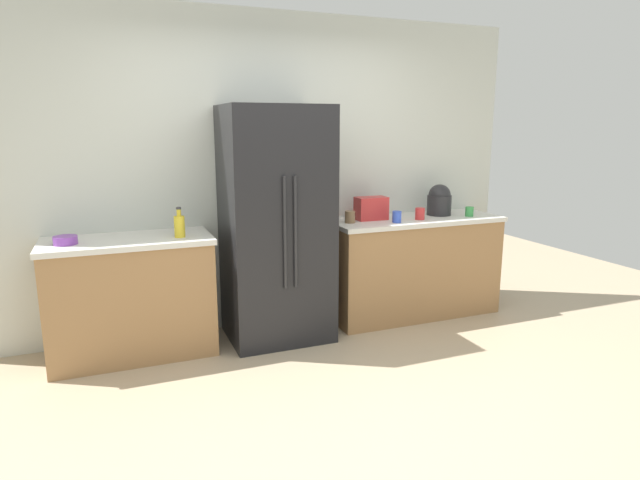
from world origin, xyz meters
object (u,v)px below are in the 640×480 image
bottle_a (179,226)px  cup_b (469,212)px  rice_cooker (439,200)px  cup_c (420,214)px  toaster (371,208)px  cup_d (397,217)px  bowl_a (65,240)px  refrigerator (276,225)px  cup_a (350,217)px

bottle_a → cup_b: (2.59, -0.02, -0.04)m
cup_b → rice_cooker: bearing=142.5°
cup_c → cup_b: bearing=-2.3°
toaster → cup_d: (0.14, -0.21, -0.05)m
bottle_a → bowl_a: bottle_a is taller
toaster → refrigerator: bearing=-173.0°
refrigerator → cup_b: size_ratio=21.68×
cup_c → cup_a: bearing=173.3°
cup_a → bottle_a: bearing=-177.0°
bottle_a → bowl_a: size_ratio=1.40×
bowl_a → refrigerator: bearing=-0.0°
cup_a → cup_d: (0.38, -0.13, -0.00)m
refrigerator → cup_d: bearing=-5.4°
refrigerator → bowl_a: (-1.54, 0.00, -0.00)m
toaster → cup_c: 0.44m
bottle_a → cup_c: 2.08m
refrigerator → cup_d: refrigerator is taller
cup_b → toaster: bearing=169.0°
rice_cooker → cup_c: bearing=-153.8°
refrigerator → bowl_a: refrigerator is taller
bowl_a → cup_a: bearing=0.8°
refrigerator → cup_b: bearing=-2.1°
refrigerator → cup_d: 1.05m
rice_cooker → cup_b: bearing=-37.5°
refrigerator → toaster: (0.91, 0.11, 0.07)m
rice_cooker → cup_d: bearing=-160.3°
refrigerator → bowl_a: 1.54m
cup_c → cup_d: size_ratio=1.05×
refrigerator → bottle_a: size_ratio=8.30×
rice_cooker → bottle_a: bearing=-176.5°
rice_cooker → cup_b: 0.29m
refrigerator → cup_a: (0.67, 0.03, 0.02)m
refrigerator → cup_b: refrigerator is taller
cup_a → bowl_a: size_ratio=0.63×
cup_c → bottle_a: bearing=179.9°
rice_cooker → cup_d: rice_cooker is taller
cup_c → bowl_a: (-2.85, 0.05, -0.02)m
cup_d → refrigerator: bearing=174.6°
toaster → cup_a: toaster is taller
rice_cooker → bowl_a: size_ratio=1.77×
toaster → bottle_a: 1.68m
cup_a → rice_cooker: bearing=4.2°
refrigerator → cup_b: (1.83, -0.07, 0.01)m
refrigerator → cup_a: size_ratio=18.43×
cup_c → bowl_a: bearing=179.1°
toaster → cup_c: toaster is taller
cup_b → bowl_a: cup_b is taller
refrigerator → bottle_a: bearing=-176.8°
toaster → cup_b: bearing=-11.0°
cup_b → cup_d: (-0.78, -0.03, 0.01)m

